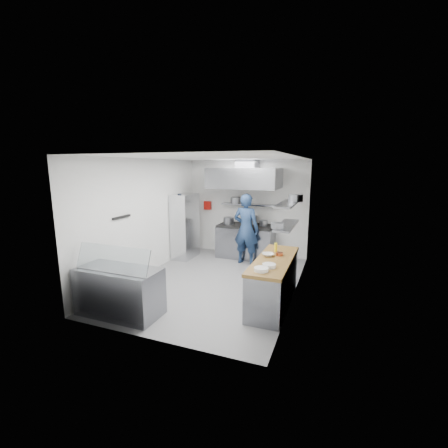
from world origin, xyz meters
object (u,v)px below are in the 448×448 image
at_px(chef, 246,229).
at_px(wire_rack, 185,226).
at_px(display_case, 120,291).
at_px(gas_range, 246,242).

bearing_deg(chef, wire_rack, 7.31).
relative_size(wire_rack, display_case, 1.23).
relative_size(chef, display_case, 1.28).
distance_m(chef, wire_rack, 1.80).
relative_size(gas_range, chef, 0.83).
relative_size(chef, wire_rack, 1.04).
height_order(gas_range, chef, chef).
height_order(chef, wire_rack, chef).
distance_m(gas_range, display_case, 4.25).
relative_size(gas_range, wire_rack, 0.86).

